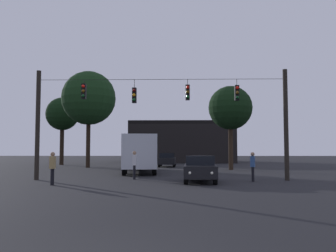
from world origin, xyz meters
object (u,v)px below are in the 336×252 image
car_far_left (167,160)px  pedestrian_crossing_right (253,165)px  pedestrian_crossing_left (134,163)px  tree_left_silhouette (62,114)px  pedestrian_crossing_center (53,166)px  tree_right_far (89,98)px  car_near_right (200,168)px  tree_behind_building (230,108)px  city_bus (140,150)px

car_far_left → pedestrian_crossing_right: size_ratio=2.53×
pedestrian_crossing_left → pedestrian_crossing_right: size_ratio=1.03×
car_far_left → tree_left_silhouette: (-13.30, 4.67, 5.51)m
pedestrian_crossing_center → pedestrian_crossing_right: 11.37m
pedestrian_crossing_center → pedestrian_crossing_right: (11.10, 2.46, -0.02)m
tree_right_far → pedestrian_crossing_center: bearing=-81.7°
car_near_right → tree_right_far: (-10.73, 16.99, 6.56)m
car_far_left → pedestrian_crossing_right: 19.52m
pedestrian_crossing_left → tree_behind_building: tree_behind_building is taller
pedestrian_crossing_left → tree_left_silhouette: (-11.67, 22.00, 5.29)m
car_far_left → pedestrian_crossing_right: pedestrian_crossing_right is taller
city_bus → car_near_right: bearing=-64.7°
city_bus → tree_behind_building: 9.79m
pedestrian_crossing_left → tree_right_far: size_ratio=0.17×
tree_behind_building → pedestrian_crossing_center: bearing=-127.7°
pedestrian_crossing_left → tree_left_silhouette: size_ratio=0.21×
pedestrian_crossing_center → tree_right_far: size_ratio=0.17×
car_far_left → tree_left_silhouette: 15.13m
pedestrian_crossing_right → tree_right_far: (-13.88, 16.57, 6.37)m
pedestrian_crossing_left → tree_left_silhouette: 25.46m
car_near_right → tree_behind_building: size_ratio=0.56×
car_far_left → tree_left_silhouette: size_ratio=0.52×
car_near_right → pedestrian_crossing_left: pedestrian_crossing_left is taller
pedestrian_crossing_right → tree_behind_building: tree_behind_building is taller
car_far_left → pedestrian_crossing_left: pedestrian_crossing_left is taller
tree_left_silhouette → tree_behind_building: (19.44, -10.74, -0.51)m
city_bus → pedestrian_crossing_right: city_bus is taller
city_bus → pedestrian_crossing_center: city_bus is taller
city_bus → tree_behind_building: bearing=23.6°
city_bus → tree_behind_building: size_ratio=1.41×
city_bus → pedestrian_crossing_left: bearing=-86.7°
tree_left_silhouette → tree_behind_building: bearing=-28.9°
pedestrian_crossing_left → pedestrian_crossing_center: 5.48m
city_bus → car_near_right: city_bus is taller
car_far_left → tree_behind_building: size_ratio=0.55×
tree_behind_building → car_far_left: bearing=135.3°
tree_behind_building → pedestrian_crossing_right: bearing=-92.6°
city_bus → pedestrian_crossing_center: bearing=-106.7°
tree_behind_building → city_bus: bearing=-156.4°
tree_left_silhouette → tree_right_far: tree_right_far is taller
car_far_left → tree_left_silhouette: tree_left_silhouette is taller
pedestrian_crossing_left → city_bus: bearing=93.3°
car_near_right → car_far_left: (-2.41, 19.13, 0.00)m
pedestrian_crossing_right → pedestrian_crossing_center: bearing=-167.5°
pedestrian_crossing_right → tree_left_silhouette: 30.51m
pedestrian_crossing_left → tree_right_far: (-6.69, 15.19, 6.34)m
car_far_left → pedestrian_crossing_left: (-1.63, -17.34, 0.23)m
car_near_right → pedestrian_crossing_left: (-4.04, 1.80, 0.23)m
pedestrian_crossing_center → tree_behind_building: tree_behind_building is taller
pedestrian_crossing_left → pedestrian_crossing_right: (7.19, -1.38, -0.04)m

